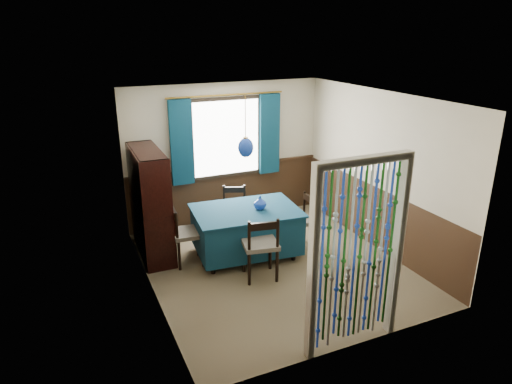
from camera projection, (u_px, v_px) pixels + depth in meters
name	position (u px, v px, depth m)	size (l,w,h in m)	color
floor	(274.00, 266.00, 6.84)	(4.00, 4.00, 0.00)	brown
ceiling	(277.00, 97.00, 6.00)	(4.00, 4.00, 0.00)	silver
wall_back	(226.00, 154.00, 8.14)	(3.60, 3.60, 0.00)	beige
wall_front	(362.00, 245.00, 4.70)	(3.60, 3.60, 0.00)	beige
wall_left	(147.00, 206.00, 5.73)	(4.00, 4.00, 0.00)	beige
wall_right	(379.00, 172.00, 7.12)	(4.00, 4.00, 0.00)	beige
wainscot_back	(227.00, 193.00, 8.38)	(3.60, 3.60, 0.00)	#342114
wainscot_front	(356.00, 306.00, 4.97)	(3.60, 3.60, 0.00)	#342114
wainscot_left	(153.00, 259.00, 5.99)	(4.00, 4.00, 0.00)	#342114
wainscot_right	(374.00, 216.00, 7.36)	(4.00, 4.00, 0.00)	#342114
window	(226.00, 138.00, 7.99)	(1.32, 0.12, 1.42)	black
doorway	(357.00, 260.00, 4.82)	(1.16, 0.12, 2.18)	silver
dining_table	(246.00, 229.00, 7.03)	(1.68, 1.24, 0.77)	#0E334A
chair_near	(261.00, 245.00, 6.35)	(0.55, 0.54, 0.96)	black
chair_far	(234.00, 211.00, 7.70)	(0.54, 0.53, 0.86)	black
chair_left	(186.00, 234.00, 6.77)	(0.47, 0.49, 0.91)	black
chair_right	(301.00, 220.00, 7.29)	(0.42, 0.44, 0.88)	black
sideboard	(151.00, 219.00, 7.04)	(0.47, 1.29, 1.68)	black
pendant_lamp	(246.00, 147.00, 6.59)	(0.23, 0.23, 0.91)	olive
vase_table	(260.00, 203.00, 6.92)	(0.18, 0.18, 0.19)	navy
bowl_shelf	(155.00, 186.00, 6.69)	(0.19, 0.19, 0.05)	beige
vase_sideboard	(150.00, 192.00, 7.17)	(0.17, 0.17, 0.17)	beige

